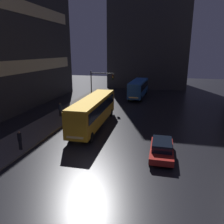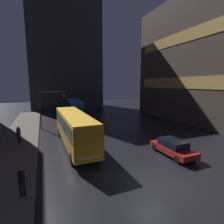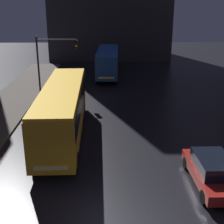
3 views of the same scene
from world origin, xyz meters
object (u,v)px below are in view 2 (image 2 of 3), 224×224
object	(u,v)px
pedestrian_near	(19,133)
car_taxi	(173,147)
bus_near	(74,126)
bus_far	(74,106)
pedestrian_mid	(22,180)
traffic_light_main	(50,102)

from	to	relation	value
pedestrian_near	car_taxi	bearing A→B (deg)	-135.74
bus_near	bus_far	distance (m)	17.73
car_taxi	pedestrian_mid	world-z (taller)	pedestrian_mid
bus_near	pedestrian_mid	distance (m)	8.81
bus_near	pedestrian_near	bearing A→B (deg)	-25.45
bus_near	car_taxi	bearing A→B (deg)	142.07
car_taxi	traffic_light_main	size ratio (longest dim) A/B	0.81
pedestrian_mid	traffic_light_main	size ratio (longest dim) A/B	0.31
pedestrian_mid	pedestrian_near	bearing A→B (deg)	-62.02
pedestrian_mid	traffic_light_main	world-z (taller)	traffic_light_main
bus_near	car_taxi	xyz separation A→B (m)	(7.82, -5.84, -1.35)
bus_far	pedestrian_near	world-z (taller)	bus_far
bus_far	pedestrian_mid	size ratio (longest dim) A/B	5.53
bus_near	bus_far	xyz separation A→B (m)	(3.00, 17.47, -0.10)
pedestrian_mid	traffic_light_main	distance (m)	17.01
car_taxi	pedestrian_near	xyz separation A→B (m)	(-13.28, 8.30, 0.52)
pedestrian_near	traffic_light_main	bearing A→B (deg)	-42.14
car_taxi	pedestrian_mid	xyz separation A→B (m)	(-12.04, -1.85, 0.43)
traffic_light_main	pedestrian_near	bearing A→B (deg)	-118.39
pedestrian_near	pedestrian_mid	world-z (taller)	pedestrian_near
car_taxi	pedestrian_near	distance (m)	15.67
pedestrian_near	pedestrian_mid	xyz separation A→B (m)	(1.24, -10.14, -0.09)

